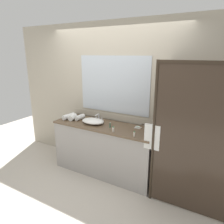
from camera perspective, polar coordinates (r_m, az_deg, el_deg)
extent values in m
plane|color=beige|center=(3.89, -2.00, -16.17)|extent=(8.00, 8.00, 0.00)
cube|color=#B2A893|center=(3.68, 0.62, 3.86)|extent=(4.40, 0.05, 2.60)
cube|color=#B2A893|center=(3.74, 0.38, -1.40)|extent=(1.80, 0.01, 0.11)
cube|color=silver|center=(3.61, 0.39, 7.54)|extent=(1.35, 0.01, 0.98)
cube|color=#9E9993|center=(3.69, -1.98, -10.37)|extent=(1.80, 0.56, 0.87)
cube|color=brown|center=(3.50, -2.14, -3.83)|extent=(1.80, 0.58, 0.03)
cylinder|color=#2D2319|center=(2.86, 11.43, -6.38)|extent=(0.04, 0.04, 2.00)
cube|color=#2D2319|center=(2.55, 23.65, 12.60)|extent=(1.00, 0.04, 0.04)
cube|color=#382B21|center=(2.77, 21.38, -8.02)|extent=(0.96, 0.01, 1.96)
cube|color=#382B21|center=(3.12, 13.09, -4.59)|extent=(0.01, 0.57, 1.96)
cylinder|color=#2D2319|center=(2.83, 11.25, -3.85)|extent=(0.32, 0.02, 0.02)
cube|color=white|center=(2.89, 11.08, -6.82)|extent=(0.22, 0.04, 0.36)
ellipsoid|color=white|center=(3.58, -5.31, -2.51)|extent=(0.41, 0.28, 0.09)
cube|color=silver|center=(3.73, -3.66, -2.20)|extent=(0.17, 0.04, 0.02)
cylinder|color=silver|center=(3.71, -3.67, -1.31)|extent=(0.02, 0.02, 0.10)
cylinder|color=silver|center=(3.66, -4.15, -0.76)|extent=(0.02, 0.11, 0.02)
cylinder|color=silver|center=(3.76, -4.43, -1.64)|extent=(0.02, 0.02, 0.04)
cylinder|color=silver|center=(3.69, -2.88, -1.92)|extent=(0.02, 0.02, 0.04)
cube|color=silver|center=(3.38, 7.20, -4.33)|extent=(0.10, 0.07, 0.01)
ellipsoid|color=silver|center=(3.38, 7.21, -4.04)|extent=(0.07, 0.04, 0.02)
cylinder|color=#4C7056|center=(3.36, -0.54, -3.71)|extent=(0.03, 0.03, 0.08)
cylinder|color=#B7B2A8|center=(3.34, -0.54, -2.96)|extent=(0.02, 0.02, 0.01)
cylinder|color=silver|center=(3.04, 6.18, -6.14)|extent=(0.03, 0.03, 0.07)
cylinder|color=#2D6638|center=(3.02, 6.20, -5.45)|extent=(0.02, 0.02, 0.01)
cylinder|color=silver|center=(3.18, 0.37, -4.89)|extent=(0.03, 0.03, 0.08)
cylinder|color=#2D6638|center=(3.17, 0.37, -4.13)|extent=(0.02, 0.02, 0.01)
cylinder|color=white|center=(3.90, -11.94, -1.18)|extent=(0.12, 0.26, 0.09)
cylinder|color=white|center=(3.82, -10.82, -1.42)|extent=(0.13, 0.20, 0.10)
cylinder|color=white|center=(3.80, -8.89, -1.46)|extent=(0.11, 0.20, 0.09)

